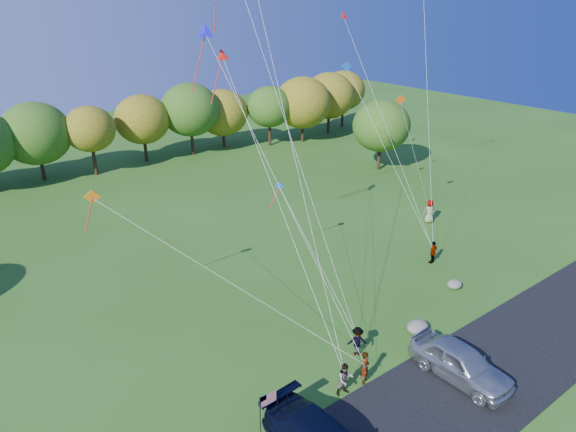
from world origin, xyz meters
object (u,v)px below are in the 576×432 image
minivan_silver (461,362)px  flyer_b (345,379)px  flyer_c (357,341)px  flyer_d (433,252)px  flyer_e (429,211)px  flyer_a (365,367)px

minivan_silver → flyer_b: minivan_silver is taller
flyer_c → flyer_d: flyer_d is taller
flyer_b → flyer_e: size_ratio=0.87×
flyer_a → flyer_b: size_ratio=1.04×
flyer_e → flyer_b: bearing=59.1°
flyer_b → flyer_e: 21.77m
minivan_silver → flyer_e: size_ratio=2.65×
flyer_c → flyer_b: bearing=70.6°
minivan_silver → flyer_d: 11.92m
minivan_silver → flyer_c: (-2.66, 4.32, -0.13)m
minivan_silver → flyer_a: 4.62m
flyer_c → flyer_a: bearing=91.3°
flyer_a → flyer_e: size_ratio=0.90×
flyer_a → flyer_c: 2.11m
flyer_a → flyer_c: bearing=16.2°
minivan_silver → flyer_a: bearing=145.3°
minivan_silver → flyer_d: minivan_silver is taller
minivan_silver → flyer_b: (-5.14, 2.57, -0.10)m
minivan_silver → flyer_e: 19.08m
minivan_silver → flyer_b: bearing=152.4°
minivan_silver → flyer_a: (-3.85, 2.57, -0.06)m
flyer_a → flyer_e: bearing=-9.3°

